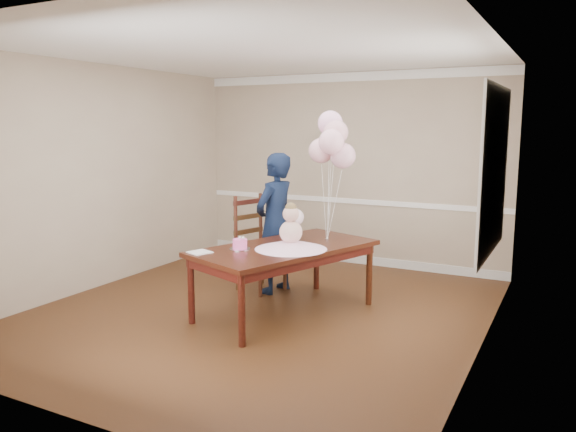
{
  "coord_description": "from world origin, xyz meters",
  "views": [
    {
      "loc": [
        2.92,
        -4.96,
        1.96
      ],
      "look_at": [
        0.31,
        0.06,
        1.05
      ],
      "focal_mm": 35.0,
      "sensor_mm": 36.0,
      "label": 1
    }
  ],
  "objects_px": {
    "birthday_cake": "(240,244)",
    "dining_chair_seat": "(261,249)",
    "dining_table_top": "(285,248)",
    "woman": "(275,223)"
  },
  "relations": [
    {
      "from": "birthday_cake",
      "to": "dining_chair_seat",
      "type": "relative_size",
      "value": 0.3
    },
    {
      "from": "dining_table_top",
      "to": "dining_chair_seat",
      "type": "bearing_deg",
      "value": 155.81
    },
    {
      "from": "woman",
      "to": "birthday_cake",
      "type": "bearing_deg",
      "value": 16.91
    },
    {
      "from": "woman",
      "to": "dining_chair_seat",
      "type": "bearing_deg",
      "value": -73.68
    },
    {
      "from": "birthday_cake",
      "to": "woman",
      "type": "height_order",
      "value": "woman"
    },
    {
      "from": "birthday_cake",
      "to": "dining_table_top",
      "type": "bearing_deg",
      "value": 46.25
    },
    {
      "from": "birthday_cake",
      "to": "dining_chair_seat",
      "type": "distance_m",
      "value": 1.07
    },
    {
      "from": "birthday_cake",
      "to": "woman",
      "type": "relative_size",
      "value": 0.09
    },
    {
      "from": "birthday_cake",
      "to": "woman",
      "type": "xyz_separation_m",
      "value": [
        -0.14,
        1.0,
        0.04
      ]
    },
    {
      "from": "dining_table_top",
      "to": "dining_chair_seat",
      "type": "relative_size",
      "value": 3.94
    }
  ]
}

